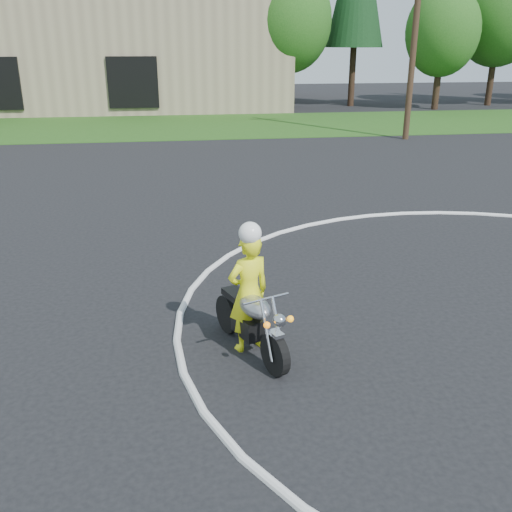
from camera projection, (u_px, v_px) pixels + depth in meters
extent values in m
cube|color=#1E4714|center=(278.00, 124.00, 31.65)|extent=(120.00, 10.00, 0.02)
cylinder|color=black|center=(275.00, 354.00, 7.65)|extent=(0.33, 0.60, 0.60)
cylinder|color=black|center=(228.00, 314.00, 8.79)|extent=(0.33, 0.60, 0.60)
cube|color=black|center=(248.00, 325.00, 8.23)|extent=(0.46, 0.61, 0.30)
ellipsoid|color=#9E9EA2|center=(255.00, 307.00, 7.93)|extent=(0.57, 0.73, 0.28)
cube|color=black|center=(238.00, 296.00, 8.35)|extent=(0.46, 0.65, 0.10)
cylinder|color=white|center=(266.00, 330.00, 7.55)|extent=(0.17, 0.35, 0.80)
cylinder|color=white|center=(278.00, 327.00, 7.64)|extent=(0.17, 0.35, 0.80)
cube|color=silver|center=(276.00, 334.00, 7.52)|extent=(0.21, 0.26, 0.05)
cylinder|color=silver|center=(266.00, 299.00, 7.60)|extent=(0.67, 0.29, 0.04)
sphere|color=silver|center=(280.00, 321.00, 7.38)|extent=(0.18, 0.18, 0.18)
sphere|color=orange|center=(267.00, 325.00, 7.32)|extent=(0.09, 0.09, 0.09)
sphere|color=#FF970C|center=(290.00, 319.00, 7.49)|extent=(0.09, 0.09, 0.09)
cylinder|color=silver|center=(245.00, 318.00, 8.66)|extent=(0.36, 0.77, 0.08)
imported|color=#F9FF1A|center=(249.00, 293.00, 8.11)|extent=(0.75, 0.63, 1.77)
sphere|color=white|center=(250.00, 233.00, 7.75)|extent=(0.32, 0.32, 0.32)
cube|color=black|center=(133.00, 83.00, 34.39)|extent=(3.00, 0.16, 3.00)
cylinder|color=#382619|center=(288.00, 85.00, 37.85)|extent=(0.44, 0.44, 3.24)
ellipsoid|color=#1E5116|center=(289.00, 21.00, 36.47)|extent=(5.40, 5.40, 6.48)
cylinder|color=#382619|center=(352.00, 77.00, 40.27)|extent=(0.44, 0.44, 3.96)
cylinder|color=#382619|center=(437.00, 87.00, 38.37)|extent=(0.44, 0.44, 2.88)
ellipsoid|color=#1E5116|center=(443.00, 31.00, 37.14)|extent=(4.80, 4.80, 5.76)
cylinder|color=#382619|center=(491.00, 79.00, 40.79)|extent=(0.44, 0.44, 3.60)
ellipsoid|color=#1E5116|center=(500.00, 13.00, 39.25)|extent=(6.00, 6.00, 7.20)
cylinder|color=#382619|center=(227.00, 87.00, 38.29)|extent=(0.44, 0.44, 2.88)
ellipsoid|color=#1E5116|center=(226.00, 31.00, 37.06)|extent=(4.80, 4.80, 5.76)
cylinder|color=#473321|center=(416.00, 24.00, 25.04)|extent=(0.28, 0.28, 10.00)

